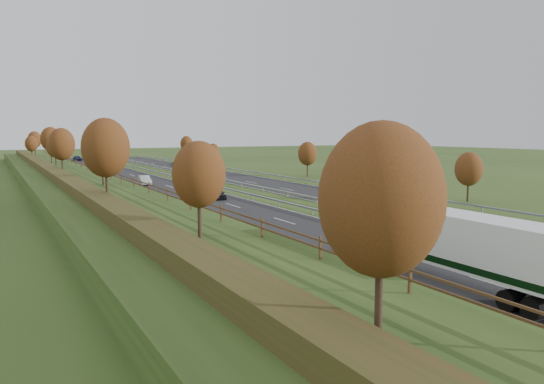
% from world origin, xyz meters
% --- Properties ---
extents(ground, '(400.00, 400.00, 0.00)m').
position_xyz_m(ground, '(8.00, 55.00, 0.00)').
color(ground, '#2B4418').
rests_on(ground, ground).
extents(near_carriageway, '(10.50, 200.00, 0.04)m').
position_xyz_m(near_carriageway, '(0.00, 60.00, 0.02)').
color(near_carriageway, black).
rests_on(near_carriageway, ground).
extents(far_carriageway, '(10.50, 200.00, 0.04)m').
position_xyz_m(far_carriageway, '(16.50, 60.00, 0.02)').
color(far_carriageway, black).
rests_on(far_carriageway, ground).
extents(hard_shoulder, '(3.00, 200.00, 0.04)m').
position_xyz_m(hard_shoulder, '(-3.75, 60.00, 0.02)').
color(hard_shoulder, black).
rests_on(hard_shoulder, ground).
extents(lane_markings, '(26.75, 200.00, 0.01)m').
position_xyz_m(lane_markings, '(6.40, 59.88, 0.05)').
color(lane_markings, silver).
rests_on(lane_markings, near_carriageway).
extents(embankment_left, '(12.00, 200.00, 2.00)m').
position_xyz_m(embankment_left, '(-13.00, 60.00, 1.00)').
color(embankment_left, '#2B4418').
rests_on(embankment_left, ground).
extents(hedge_left, '(2.20, 180.00, 1.10)m').
position_xyz_m(hedge_left, '(-15.00, 60.00, 2.55)').
color(hedge_left, '#383917').
rests_on(hedge_left, embankment_left).
extents(fence_left, '(0.12, 189.06, 1.20)m').
position_xyz_m(fence_left, '(-8.50, 59.59, 2.73)').
color(fence_left, '#422B19').
rests_on(fence_left, embankment_left).
extents(median_barrier_near, '(0.32, 200.00, 0.71)m').
position_xyz_m(median_barrier_near, '(5.70, 60.00, 0.61)').
color(median_barrier_near, '#909398').
rests_on(median_barrier_near, ground).
extents(median_barrier_far, '(0.32, 200.00, 0.71)m').
position_xyz_m(median_barrier_far, '(10.80, 60.00, 0.61)').
color(median_barrier_far, '#909398').
rests_on(median_barrier_far, ground).
extents(outer_barrier_far, '(0.32, 200.00, 0.71)m').
position_xyz_m(outer_barrier_far, '(22.30, 60.00, 0.62)').
color(outer_barrier_far, '#909398').
rests_on(outer_barrier_far, ground).
extents(trees_left, '(6.64, 164.30, 7.66)m').
position_xyz_m(trees_left, '(-12.64, 56.63, 6.37)').
color(trees_left, '#2D2116').
rests_on(trees_left, embankment_left).
extents(trees_far, '(8.45, 118.60, 7.12)m').
position_xyz_m(trees_far, '(29.80, 89.21, 4.25)').
color(trees_far, '#2D2116').
rests_on(trees_far, ground).
extents(box_lorry, '(2.58, 16.28, 4.06)m').
position_xyz_m(box_lorry, '(-1.08, 0.86, 2.33)').
color(box_lorry, black).
rests_on(box_lorry, near_carriageway).
extents(road_tanker, '(2.40, 11.22, 3.46)m').
position_xyz_m(road_tanker, '(-0.21, 108.61, 1.86)').
color(road_tanker, silver).
rests_on(road_tanker, near_carriageway).
extents(car_dark_near, '(2.02, 3.95, 1.29)m').
position_xyz_m(car_dark_near, '(2.04, 41.35, 0.68)').
color(car_dark_near, black).
rests_on(car_dark_near, near_carriageway).
extents(car_silver_mid, '(1.94, 4.68, 1.51)m').
position_xyz_m(car_silver_mid, '(-1.60, 62.97, 0.79)').
color(car_silver_mid, silver).
rests_on(car_silver_mid, near_carriageway).
extents(car_small_far, '(2.38, 4.90, 1.37)m').
position_xyz_m(car_small_far, '(-0.49, 141.47, 0.73)').
color(car_small_far, '#13173E').
rests_on(car_small_far, near_carriageway).
extents(car_oncoming, '(2.90, 5.54, 1.49)m').
position_xyz_m(car_oncoming, '(18.28, 105.77, 0.78)').
color(car_oncoming, '#A6A7AB').
rests_on(car_oncoming, far_carriageway).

